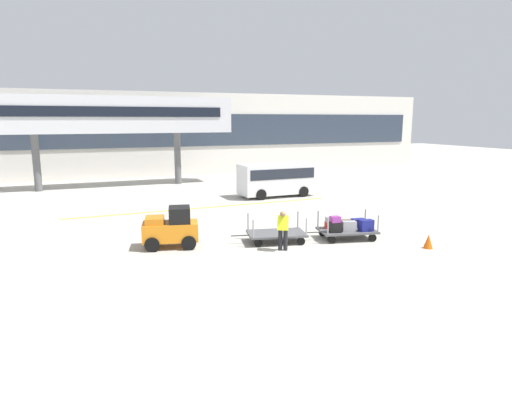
{
  "coord_description": "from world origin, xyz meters",
  "views": [
    {
      "loc": [
        -7.5,
        -14.06,
        4.89
      ],
      "look_at": [
        -0.47,
        3.23,
        1.33
      ],
      "focal_mm": 31.38,
      "sensor_mm": 36.0,
      "label": 1
    }
  ],
  "objects_px": {
    "baggage_cart_middle": "(347,227)",
    "shuttle_van": "(276,177)",
    "baggage_tug": "(171,228)",
    "baggage_cart_lead": "(276,234)",
    "safety_cone_near": "(428,241)",
    "baggage_handler": "(283,228)"
  },
  "relations": [
    {
      "from": "baggage_cart_middle",
      "to": "shuttle_van",
      "type": "relative_size",
      "value": 0.64
    },
    {
      "from": "baggage_tug",
      "to": "baggage_cart_lead",
      "type": "relative_size",
      "value": 0.74
    },
    {
      "from": "baggage_tug",
      "to": "safety_cone_near",
      "type": "distance_m",
      "value": 9.93
    },
    {
      "from": "baggage_cart_lead",
      "to": "shuttle_van",
      "type": "distance_m",
      "value": 11.08
    },
    {
      "from": "baggage_handler",
      "to": "baggage_tug",
      "type": "bearing_deg",
      "value": 151.22
    },
    {
      "from": "baggage_cart_lead",
      "to": "baggage_cart_middle",
      "type": "xyz_separation_m",
      "value": [
        2.93,
        -0.68,
        0.17
      ]
    },
    {
      "from": "baggage_cart_middle",
      "to": "baggage_handler",
      "type": "height_order",
      "value": "baggage_handler"
    },
    {
      "from": "baggage_cart_lead",
      "to": "shuttle_van",
      "type": "bearing_deg",
      "value": 65.27
    },
    {
      "from": "baggage_handler",
      "to": "safety_cone_near",
      "type": "relative_size",
      "value": 2.84
    },
    {
      "from": "baggage_handler",
      "to": "shuttle_van",
      "type": "distance_m",
      "value": 12.25
    },
    {
      "from": "baggage_tug",
      "to": "baggage_handler",
      "type": "xyz_separation_m",
      "value": [
        3.79,
        -2.08,
        0.11
      ]
    },
    {
      "from": "baggage_tug",
      "to": "baggage_cart_middle",
      "type": "relative_size",
      "value": 0.74
    },
    {
      "from": "baggage_cart_middle",
      "to": "safety_cone_near",
      "type": "distance_m",
      "value": 3.16
    },
    {
      "from": "baggage_handler",
      "to": "shuttle_van",
      "type": "bearing_deg",
      "value": 66.44
    },
    {
      "from": "baggage_tug",
      "to": "safety_cone_near",
      "type": "bearing_deg",
      "value": -23.09
    },
    {
      "from": "baggage_cart_lead",
      "to": "safety_cone_near",
      "type": "height_order",
      "value": "baggage_cart_lead"
    },
    {
      "from": "baggage_cart_middle",
      "to": "shuttle_van",
      "type": "distance_m",
      "value": 10.87
    },
    {
      "from": "shuttle_van",
      "to": "safety_cone_near",
      "type": "xyz_separation_m",
      "value": [
        0.45,
        -13.03,
        -0.96
      ]
    },
    {
      "from": "baggage_cart_lead",
      "to": "baggage_tug",
      "type": "bearing_deg",
      "value": 167.63
    },
    {
      "from": "baggage_handler",
      "to": "shuttle_van",
      "type": "relative_size",
      "value": 0.32
    },
    {
      "from": "baggage_cart_lead",
      "to": "baggage_handler",
      "type": "height_order",
      "value": "baggage_handler"
    },
    {
      "from": "baggage_tug",
      "to": "baggage_cart_lead",
      "type": "bearing_deg",
      "value": -12.37
    }
  ]
}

